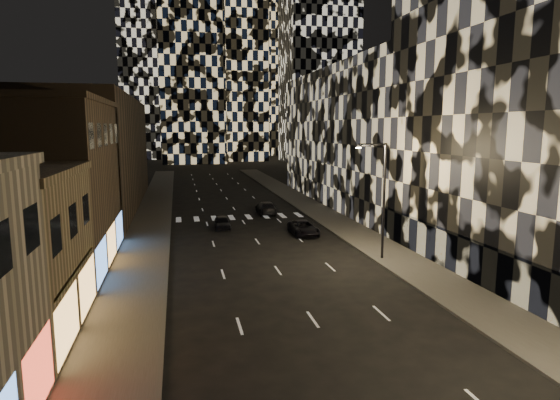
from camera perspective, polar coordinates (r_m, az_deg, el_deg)
name	(u,v)px	position (r m, az deg, el deg)	size (l,w,h in m)	color
sidewalk_left	(151,220)	(54.20, -15.44, -2.38)	(4.00, 120.00, 0.15)	#47443F
sidewalk_right	(322,213)	(56.69, 5.18, -1.61)	(4.00, 120.00, 0.15)	#47443F
curb_left	(170,219)	(54.12, -13.22, -2.31)	(0.20, 120.00, 0.15)	#4C4C47
curb_right	(306,214)	(56.10, 3.14, -1.70)	(0.20, 120.00, 0.15)	#4C4C47
retail_brown	(36,188)	(38.25, -27.60, 1.35)	(10.00, 15.00, 12.00)	brown
retail_filler_left	(96,154)	(64.02, -21.53, 5.25)	(10.00, 40.00, 14.00)	brown
midrise_base	(467,257)	(34.78, 21.79, -6.49)	(0.60, 25.00, 3.00)	#383838
midrise_filler_right	(378,137)	(65.89, 11.83, 7.50)	(16.00, 40.00, 18.00)	#232326
streetlight_far	(381,193)	(36.81, 12.23, 0.89)	(2.55, 0.25, 9.00)	black
car_dark_midlane	(222,222)	(48.48, -7.04, -2.73)	(1.54, 3.82, 1.30)	black
car_dark_oncoming	(266,208)	(56.37, -1.73, -0.94)	(2.09, 5.15, 1.50)	black
car_dark_rightlane	(304,228)	(45.42, 2.89, -3.42)	(2.26, 4.90, 1.36)	black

